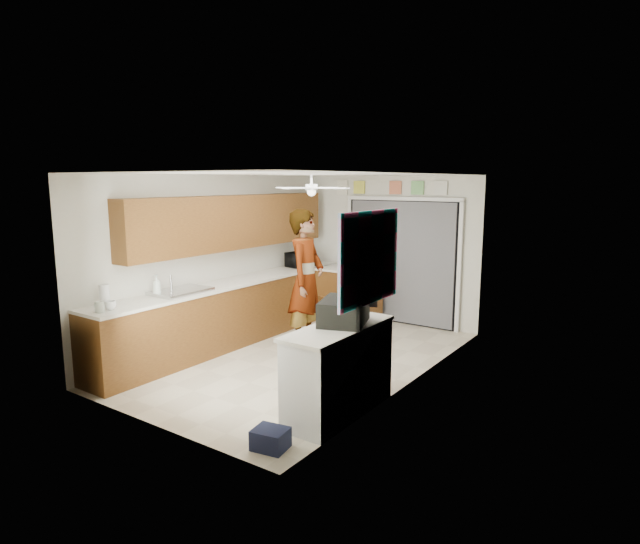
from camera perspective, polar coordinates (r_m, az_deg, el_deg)
The scene contains 41 objects.
floor at distance 7.47m, azimuth -1.77°, elevation -9.16°, with size 5.00×5.00×0.00m, color beige.
ceiling at distance 7.06m, azimuth -1.88°, elevation 10.40°, with size 5.00×5.00×0.00m, color white.
wall_back at distance 9.27m, azimuth 7.42°, elevation 2.42°, with size 3.20×3.20×0.00m, color beige.
wall_front at distance 5.40m, azimuth -17.84°, elevation -3.24°, with size 3.20×3.20×0.00m, color beige.
wall_left at distance 8.20m, azimuth -10.85°, elevation 1.38°, with size 5.00×5.00×0.00m, color beige.
wall_right at distance 6.35m, azimuth 9.86°, elevation -1.00°, with size 5.00×5.00×0.00m, color beige.
left_base_cabinets at distance 8.15m, azimuth -9.18°, elevation -4.37°, with size 0.60×4.80×0.90m, color brown.
left_countertop at distance 8.04m, azimuth -9.22°, elevation -1.13°, with size 0.62×4.80×0.04m, color white.
upper_cabinets at distance 8.17m, azimuth -9.18°, elevation 5.28°, with size 0.32×4.00×0.80m, color brown.
sink_basin at distance 7.36m, azimuth -14.62°, elevation -2.04°, with size 0.50×0.76×0.06m, color silver.
faucet at distance 7.49m, azimuth -15.60°, elevation -1.15°, with size 0.03×0.03×0.22m, color silver.
peninsula_base at distance 9.22m, azimuth 3.11°, elevation -2.61°, with size 1.00×0.60×0.90m, color brown.
peninsula_top at distance 9.13m, azimuth 3.14°, elevation 0.28°, with size 1.04×0.64×0.04m, color white.
back_opening_recess at distance 9.16m, azimuth 8.69°, elevation 1.03°, with size 2.00×0.06×2.10m, color black.
curtain_panel at distance 9.12m, azimuth 8.58°, elevation 1.00°, with size 1.90×0.03×2.05m, color slate.
door_trim_left at distance 9.62m, azimuth 3.15°, elevation 1.55°, with size 0.06×0.04×2.10m, color white.
door_trim_right at distance 8.74m, azimuth 14.62°, elevation 0.41°, with size 0.06×0.04×2.10m, color white.
door_trim_head at distance 9.03m, azimuth 8.78°, elevation 7.73°, with size 2.10×0.04×0.06m, color white.
header_frame_0 at distance 9.46m, azimuth 4.20°, elevation 9.00°, with size 0.22×0.02×0.22m, color #D7D647.
header_frame_2 at distance 9.12m, azimuth 8.04°, elevation 8.90°, with size 0.22×0.02×0.22m, color #CC6C4C.
header_frame_3 at distance 8.95m, azimuth 10.35°, elevation 8.83°, with size 0.22×0.02×0.22m, color #6EB165.
header_frame_4 at distance 8.79m, azimuth 12.75°, elevation 8.73°, with size 0.22×0.02×0.22m, color silver.
route66_sign at distance 9.64m, azimuth 2.39°, elevation 9.03°, with size 0.22×0.02×0.26m, color silver.
right_counter_base at distance 5.66m, azimuth 2.05°, elevation -10.61°, with size 0.50×1.40×0.90m, color white.
right_counter_top at distance 5.52m, azimuth 1.99°, elevation -6.01°, with size 0.54×1.44×0.04m, color white.
abstract_painting at distance 5.42m, azimuth 5.32°, elevation 1.54°, with size 0.03×1.15×0.95m, color #FF5DAA.
ceiling_fan at distance 7.23m, azimuth -0.91°, elevation 8.96°, with size 1.14×1.14×0.24m, color white.
microwave at distance 9.26m, azimuth -2.11°, elevation 1.35°, with size 0.46×0.31×0.26m, color black.
soap_bottle at distance 7.20m, azimuth -17.02°, elevation -1.39°, with size 0.11×0.11×0.28m, color silver.
cup at distance 6.65m, azimuth -21.45°, elevation -3.33°, with size 0.13×0.13×0.10m, color white.
jar_a at distance 6.55m, azimuth -22.41°, elevation -3.47°, with size 0.09×0.09×0.13m, color silver.
jar_b at distance 6.58m, azimuth -22.57°, elevation -3.47°, with size 0.08×0.08×0.12m, color silver.
paper_towel_roll at distance 6.86m, azimuth -21.99°, elevation -2.32°, with size 0.12×0.12×0.26m, color white.
suitcase at distance 5.60m, azimuth 2.57°, elevation -4.21°, with size 0.45×0.60×0.26m, color black.
suitcase_rim at distance 5.63m, azimuth 2.56°, elevation -5.30°, with size 0.44×0.58×0.02m, color yellow.
suitcase_lid at distance 5.79m, azimuth 4.12°, elevation -1.24°, with size 0.42×0.03×0.50m, color black.
cardboard_box at distance 6.01m, azimuth -0.53°, elevation -12.63°, with size 0.42×0.32×0.26m, color #996330.
navy_crate at distance 5.12m, azimuth -5.31°, elevation -17.30°, with size 0.31×0.26×0.19m, color black.
cabinet_door_panel at distance 8.54m, azimuth 0.85°, elevation -4.60°, with size 0.41×0.03×0.61m, color brown.
man at distance 7.66m, azimuth -1.49°, elevation -0.86°, with size 0.74×0.48×2.02m, color white.
dog at distance 7.11m, azimuth -1.78°, elevation -8.23°, with size 0.25×0.57×0.45m, color black.
Camera 1 is at (4.21, -5.68, 2.42)m, focal length 30.00 mm.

